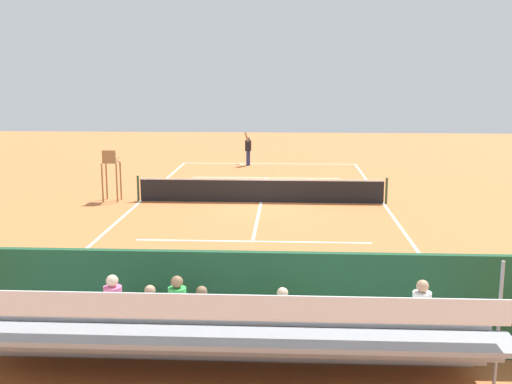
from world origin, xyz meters
TOP-DOWN VIEW (x-y plane):
  - ground_plane at (0.00, 0.00)m, footprint 60.00×60.00m
  - court_line_markings at (0.00, -0.04)m, footprint 10.10×22.20m
  - tennis_net at (0.00, 0.00)m, footprint 10.30×0.10m
  - backdrop_wall at (0.00, 14.00)m, footprint 18.00×0.16m
  - bleacher_stand at (-0.00, 15.31)m, footprint 9.06×2.40m
  - umpire_chair at (6.20, 0.06)m, footprint 0.67×0.67m
  - courtside_bench at (-1.97, 13.27)m, footprint 1.80×0.40m
  - equipment_bag at (-0.02, 13.40)m, footprint 0.90×0.36m
  - tennis_player at (1.18, -10.19)m, footprint 0.46×0.56m
  - tennis_racket at (1.63, -10.45)m, footprint 0.52×0.52m
  - tennis_ball_near at (-0.38, -7.11)m, footprint 0.07×0.07m

SIDE VIEW (x-z plane):
  - ground_plane at x=0.00m, z-range 0.00..0.00m
  - court_line_markings at x=0.00m, z-range 0.00..0.01m
  - tennis_racket at x=1.63m, z-range 0.00..0.03m
  - tennis_ball_near at x=-0.38m, z-range 0.00..0.07m
  - equipment_bag at x=-0.02m, z-range 0.00..0.36m
  - tennis_net at x=0.00m, z-range -0.03..1.04m
  - courtside_bench at x=-1.97m, z-range 0.09..1.02m
  - bleacher_stand at x=0.00m, z-range -0.27..2.08m
  - backdrop_wall at x=0.00m, z-range 0.00..2.00m
  - tennis_player at x=1.18m, z-range 0.05..1.98m
  - umpire_chair at x=6.20m, z-range 0.24..2.38m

